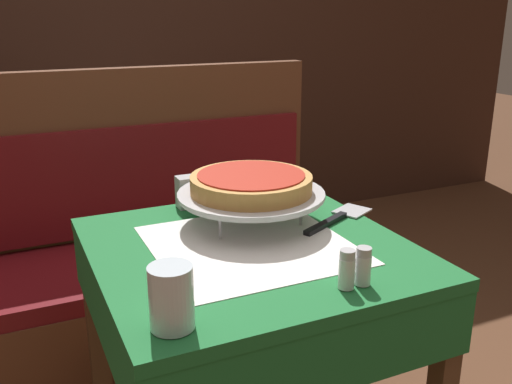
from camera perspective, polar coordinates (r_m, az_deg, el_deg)
name	(u,v)px	position (r m, az deg, el deg)	size (l,w,h in m)	color
dining_table_front	(250,287)	(1.42, -0.60, -9.48)	(0.73, 0.73, 0.78)	#1E6B33
dining_table_rear	(135,148)	(2.88, -12.03, 4.36)	(0.64, 0.64, 0.78)	beige
booth_bench	(127,293)	(2.17, -12.79, -9.87)	(1.61, 0.53, 1.12)	brown
back_wall_panel	(90,32)	(3.28, -16.25, 15.08)	(6.00, 0.04, 2.40)	#3D2319
pizza_pan_stand	(251,195)	(1.48, -0.49, -0.35)	(0.38, 0.38, 0.09)	#ADADB2
deep_dish_pizza	(251,183)	(1.47, -0.49, 0.91)	(0.32, 0.32, 0.05)	#C68E47
pizza_server	(337,218)	(1.55, 8.08, -2.60)	(0.27, 0.17, 0.01)	#BCBCC1
water_glass_near	(171,297)	(1.02, -8.46, -10.38)	(0.08, 0.08, 0.12)	silver
salt_shaker	(347,269)	(1.17, 9.06, -7.65)	(0.03, 0.03, 0.08)	silver
pepper_shaker	(363,266)	(1.19, 10.67, -7.31)	(0.03, 0.03, 0.08)	silver
napkin_holder	(194,191)	(1.63, -6.19, 0.10)	(0.10, 0.05, 0.09)	#B2B2B7
condiment_caddy	(139,111)	(2.94, -11.61, 7.95)	(0.11, 0.11, 0.19)	black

